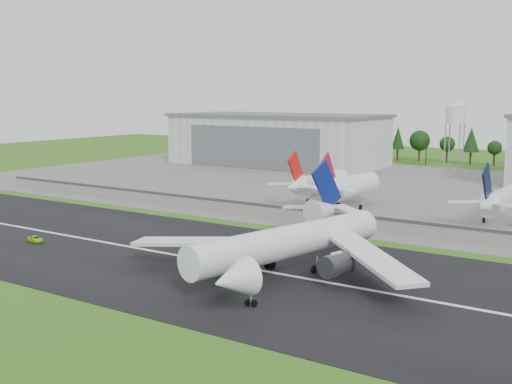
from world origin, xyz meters
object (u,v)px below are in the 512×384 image
Objects in this scene: parked_jet_red_a at (316,184)px; parked_jet_red_b at (347,187)px; ground_vehicle at (35,239)px; parked_jet_navy at (498,201)px; main_airliner at (287,250)px.

parked_jet_red_b is at bearing -0.00° from parked_jet_red_a.
parked_jet_navy reaches higher than ground_vehicle.
parked_jet_red_a is 1.00× the size of parked_jet_red_b.
parked_jet_red_a reaches higher than ground_vehicle.
ground_vehicle is at bearing -136.57° from parked_jet_navy.
parked_jet_red_b reaches higher than ground_vehicle.
main_airliner is at bearing -72.83° from parked_jet_red_b.
parked_jet_red_b is at bearing 179.93° from parked_jet_navy.
ground_vehicle is (-59.11, -7.75, -4.13)m from main_airliner.
parked_jet_navy is at bearing -0.07° from parked_jet_red_b.
main_airliner is at bearing -106.48° from parked_jet_navy.
ground_vehicle is 0.15× the size of parked_jet_navy.
parked_jet_navy is (78.93, 74.72, 5.29)m from ground_vehicle.
parked_jet_red_a is at bearing -7.25° from ground_vehicle.
ground_vehicle is 80.22m from parked_jet_red_a.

